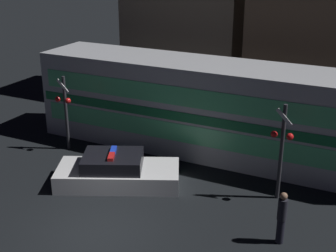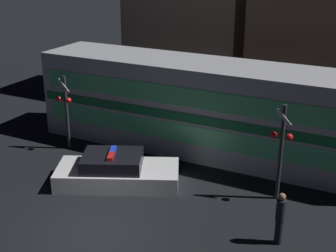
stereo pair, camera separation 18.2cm
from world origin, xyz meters
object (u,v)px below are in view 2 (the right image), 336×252
Objects in this scene: pedestrian at (280,218)px; crossing_signal_near at (281,147)px; train at (213,109)px; police_car at (116,172)px.

crossing_signal_near is at bearing 105.44° from pedestrian.
train is 4.50m from crossing_signal_near.
police_car is 1.41× the size of crossing_signal_near.
pedestrian is (6.30, -1.03, 0.38)m from police_car.
train is 6.90m from pedestrian.
train is 3.17× the size of police_car.
police_car is (-2.05, -4.30, -1.44)m from train.
crossing_signal_near reaches higher than police_car.
train is at bearing 128.59° from pedestrian.
pedestrian is (4.25, -5.33, -1.06)m from train.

